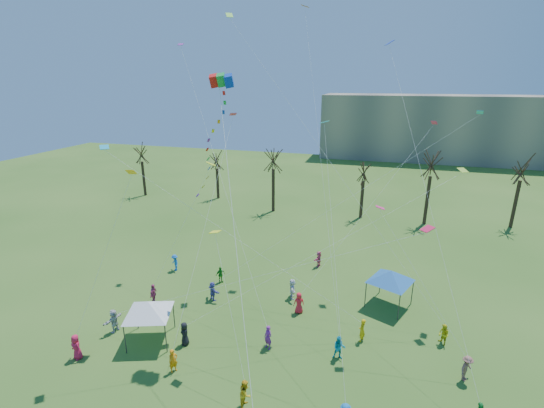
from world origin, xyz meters
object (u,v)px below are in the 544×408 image
(distant_building, at_px, (452,128))
(canopy_tent_blue, at_px, (391,276))
(big_box_kite, at_px, (215,148))
(canopy_tent_white, at_px, (148,307))

(distant_building, height_order, canopy_tent_blue, distant_building)
(big_box_kite, distance_m, canopy_tent_blue, 18.01)
(big_box_kite, height_order, canopy_tent_white, big_box_kite)
(big_box_kite, bearing_deg, canopy_tent_blue, 30.92)
(canopy_tent_blue, bearing_deg, big_box_kite, -149.08)
(distant_building, distance_m, canopy_tent_white, 84.20)
(distant_building, relative_size, canopy_tent_white, 14.64)
(distant_building, distance_m, big_box_kite, 80.54)
(canopy_tent_blue, bearing_deg, distant_building, 78.57)
(distant_building, height_order, big_box_kite, big_box_kite)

